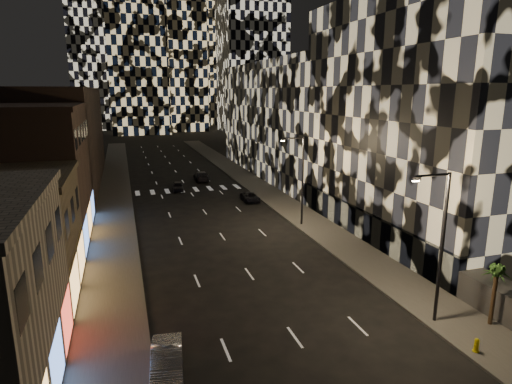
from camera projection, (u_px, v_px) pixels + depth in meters
sidewalk_left at (114, 194)px, 57.34m from camera, size 4.00×120.00×0.15m
sidewalk_right at (256, 185)px, 63.18m from camera, size 4.00×120.00×0.15m
curb_left at (131, 193)px, 57.96m from camera, size 0.20×120.00×0.15m
curb_right at (243, 186)px, 62.57m from camera, size 0.20×120.00×0.15m
retail_brown at (27, 177)px, 38.62m from camera, size 10.00×15.00×12.00m
retail_filler_left at (62, 137)px, 63.00m from camera, size 10.00×40.00×14.00m
midrise_right at (440, 119)px, 39.91m from camera, size 16.00×25.00×22.00m
midrise_base at (362, 223)px, 39.84m from camera, size 0.60×25.00×3.00m
midrise_filler_right at (301, 120)px, 70.56m from camera, size 16.00×40.00×18.00m
streetlight_near at (439, 238)px, 24.34m from camera, size 2.55×0.25×9.00m
streetlight_far at (300, 175)px, 42.92m from camera, size 2.55×0.25×9.00m
car_silver_parked at (167, 362)px, 20.69m from camera, size 1.97×4.43×1.41m
car_dark_midlane at (178, 186)px, 59.62m from camera, size 1.81×3.72×1.22m
car_dark_oncoming at (201, 176)px, 66.27m from camera, size 2.30×5.10×1.45m
car_dark_rightlane at (250, 197)px, 53.70m from camera, size 1.96×4.10×1.13m
fire_hydrant at (477, 345)px, 22.42m from camera, size 0.38×0.36×0.75m
palm_tree at (496, 276)px, 24.49m from camera, size 1.86×1.89×3.70m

